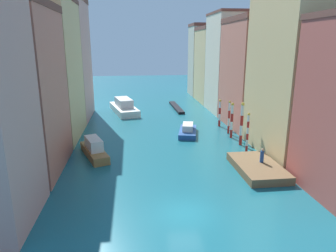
{
  "coord_description": "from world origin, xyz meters",
  "views": [
    {
      "loc": [
        -3.62,
        -19.39,
        11.79
      ],
      "look_at": [
        0.98,
        18.77,
        1.5
      ],
      "focal_mm": 32.68,
      "sensor_mm": 36.0,
      "label": 1
    }
  ],
  "objects_px": {
    "mooring_pole_4": "(220,113)",
    "motorboat_1": "(188,131)",
    "mooring_pole_3": "(229,117)",
    "motorboat_0": "(94,149)",
    "person_on_dock": "(262,156)",
    "mooring_pole_1": "(242,124)",
    "gondola_black": "(176,107)",
    "vaporetto_white": "(124,107)",
    "waterfront_dock": "(257,167)",
    "mooring_pole_2": "(232,120)",
    "mooring_pole_0": "(248,132)"
  },
  "relations": [
    {
      "from": "mooring_pole_4",
      "to": "person_on_dock",
      "type": "bearing_deg",
      "value": -91.76
    },
    {
      "from": "mooring_pole_3",
      "to": "motorboat_0",
      "type": "relative_size",
      "value": 0.68
    },
    {
      "from": "waterfront_dock",
      "to": "mooring_pole_2",
      "type": "xyz_separation_m",
      "value": [
        0.95,
        10.92,
        1.99
      ]
    },
    {
      "from": "mooring_pole_2",
      "to": "mooring_pole_3",
      "type": "bearing_deg",
      "value": 83.0
    },
    {
      "from": "mooring_pole_2",
      "to": "motorboat_1",
      "type": "height_order",
      "value": "mooring_pole_2"
    },
    {
      "from": "mooring_pole_2",
      "to": "vaporetto_white",
      "type": "xyz_separation_m",
      "value": [
        -14.17,
        17.08,
        -1.41
      ]
    },
    {
      "from": "motorboat_0",
      "to": "gondola_black",
      "type": "bearing_deg",
      "value": 62.68
    },
    {
      "from": "person_on_dock",
      "to": "vaporetto_white",
      "type": "xyz_separation_m",
      "value": [
        -13.74,
        27.62,
        -0.43
      ]
    },
    {
      "from": "motorboat_1",
      "to": "mooring_pole_1",
      "type": "bearing_deg",
      "value": -42.85
    },
    {
      "from": "motorboat_0",
      "to": "mooring_pole_3",
      "type": "bearing_deg",
      "value": 21.59
    },
    {
      "from": "waterfront_dock",
      "to": "mooring_pole_0",
      "type": "height_order",
      "value": "mooring_pole_0"
    },
    {
      "from": "mooring_pole_1",
      "to": "motorboat_0",
      "type": "distance_m",
      "value": 17.33
    },
    {
      "from": "waterfront_dock",
      "to": "mooring_pole_2",
      "type": "relative_size",
      "value": 1.51
    },
    {
      "from": "gondola_black",
      "to": "vaporetto_white",
      "type": "bearing_deg",
      "value": -166.19
    },
    {
      "from": "mooring_pole_1",
      "to": "motorboat_1",
      "type": "relative_size",
      "value": 0.89
    },
    {
      "from": "motorboat_0",
      "to": "motorboat_1",
      "type": "relative_size",
      "value": 1.14
    },
    {
      "from": "waterfront_dock",
      "to": "mooring_pole_2",
      "type": "distance_m",
      "value": 11.14
    },
    {
      "from": "mooring_pole_4",
      "to": "mooring_pole_1",
      "type": "bearing_deg",
      "value": -89.38
    },
    {
      "from": "waterfront_dock",
      "to": "mooring_pole_2",
      "type": "height_order",
      "value": "mooring_pole_2"
    },
    {
      "from": "person_on_dock",
      "to": "mooring_pole_3",
      "type": "relative_size",
      "value": 0.31
    },
    {
      "from": "mooring_pole_4",
      "to": "motorboat_0",
      "type": "bearing_deg",
      "value": -147.9
    },
    {
      "from": "mooring_pole_2",
      "to": "motorboat_0",
      "type": "distance_m",
      "value": 17.73
    },
    {
      "from": "mooring_pole_4",
      "to": "motorboat_1",
      "type": "xyz_separation_m",
      "value": [
        -5.44,
        -3.7,
        -1.53
      ]
    },
    {
      "from": "mooring_pole_2",
      "to": "gondola_black",
      "type": "distance_m",
      "value": 20.09
    },
    {
      "from": "motorboat_0",
      "to": "vaporetto_white",
      "type": "bearing_deg",
      "value": 82.77
    },
    {
      "from": "gondola_black",
      "to": "mooring_pole_1",
      "type": "bearing_deg",
      "value": -78.68
    },
    {
      "from": "mooring_pole_0",
      "to": "mooring_pole_4",
      "type": "xyz_separation_m",
      "value": [
        0.04,
        11.2,
        -0.22
      ]
    },
    {
      "from": "mooring_pole_1",
      "to": "vaporetto_white",
      "type": "relative_size",
      "value": 0.49
    },
    {
      "from": "person_on_dock",
      "to": "mooring_pole_4",
      "type": "relative_size",
      "value": 0.34
    },
    {
      "from": "mooring_pole_3",
      "to": "vaporetto_white",
      "type": "relative_size",
      "value": 0.42
    },
    {
      "from": "mooring_pole_3",
      "to": "mooring_pole_4",
      "type": "distance_m",
      "value": 3.89
    },
    {
      "from": "mooring_pole_1",
      "to": "motorboat_0",
      "type": "bearing_deg",
      "value": -173.84
    },
    {
      "from": "person_on_dock",
      "to": "gondola_black",
      "type": "relative_size",
      "value": 0.13
    },
    {
      "from": "person_on_dock",
      "to": "mooring_pole_3",
      "type": "height_order",
      "value": "mooring_pole_3"
    },
    {
      "from": "mooring_pole_2",
      "to": "vaporetto_white",
      "type": "bearing_deg",
      "value": 129.67
    },
    {
      "from": "mooring_pole_0",
      "to": "mooring_pole_2",
      "type": "bearing_deg",
      "value": 90.36
    },
    {
      "from": "mooring_pole_0",
      "to": "mooring_pole_1",
      "type": "distance_m",
      "value": 2.4
    },
    {
      "from": "waterfront_dock",
      "to": "mooring_pole_0",
      "type": "bearing_deg",
      "value": 79.79
    },
    {
      "from": "motorboat_1",
      "to": "vaporetto_white",
      "type": "bearing_deg",
      "value": 120.38
    },
    {
      "from": "gondola_black",
      "to": "motorboat_0",
      "type": "xyz_separation_m",
      "value": [
        -12.61,
        -24.42,
        0.58
      ]
    },
    {
      "from": "mooring_pole_1",
      "to": "motorboat_0",
      "type": "relative_size",
      "value": 0.79
    },
    {
      "from": "mooring_pole_4",
      "to": "gondola_black",
      "type": "relative_size",
      "value": 0.38
    },
    {
      "from": "vaporetto_white",
      "to": "motorboat_0",
      "type": "bearing_deg",
      "value": -97.23
    },
    {
      "from": "person_on_dock",
      "to": "motorboat_1",
      "type": "distance_m",
      "value": 13.56
    },
    {
      "from": "waterfront_dock",
      "to": "motorboat_0",
      "type": "relative_size",
      "value": 1.05
    },
    {
      "from": "waterfront_dock",
      "to": "gondola_black",
      "type": "height_order",
      "value": "waterfront_dock"
    },
    {
      "from": "person_on_dock",
      "to": "mooring_pole_3",
      "type": "bearing_deg",
      "value": 86.98
    },
    {
      "from": "vaporetto_white",
      "to": "gondola_black",
      "type": "distance_m",
      "value": 10.14
    },
    {
      "from": "mooring_pole_1",
      "to": "mooring_pole_2",
      "type": "xyz_separation_m",
      "value": [
        -0.17,
        3.07,
        -0.31
      ]
    },
    {
      "from": "mooring_pole_1",
      "to": "mooring_pole_2",
      "type": "height_order",
      "value": "mooring_pole_1"
    }
  ]
}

